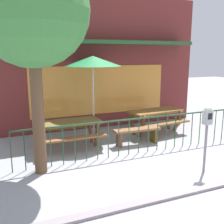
{
  "coord_description": "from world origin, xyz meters",
  "views": [
    {
      "loc": [
        -3.32,
        -4.46,
        2.61
      ],
      "look_at": [
        -0.6,
        2.0,
        1.09
      ],
      "focal_mm": 43.39,
      "sensor_mm": 36.0,
      "label": 1
    }
  ],
  "objects_px": {
    "patio_umbrella": "(93,62)",
    "picnic_table_left": "(68,127)",
    "picnic_table_right": "(155,115)",
    "patio_bench": "(137,133)",
    "parking_meter_far": "(207,122)",
    "street_tree": "(32,11)"
  },
  "relations": [
    {
      "from": "patio_umbrella",
      "to": "picnic_table_left",
      "type": "bearing_deg",
      "value": -144.67
    },
    {
      "from": "patio_umbrella",
      "to": "picnic_table_right",
      "type": "bearing_deg",
      "value": -9.84
    },
    {
      "from": "picnic_table_left",
      "to": "patio_bench",
      "type": "relative_size",
      "value": 1.29
    },
    {
      "from": "picnic_table_left",
      "to": "patio_bench",
      "type": "height_order",
      "value": "picnic_table_left"
    },
    {
      "from": "patio_bench",
      "to": "parking_meter_far",
      "type": "relative_size",
      "value": 0.94
    },
    {
      "from": "patio_bench",
      "to": "picnic_table_left",
      "type": "bearing_deg",
      "value": 165.8
    },
    {
      "from": "picnic_table_left",
      "to": "picnic_table_right",
      "type": "relative_size",
      "value": 0.94
    },
    {
      "from": "picnic_table_left",
      "to": "picnic_table_right",
      "type": "bearing_deg",
      "value": 6.49
    },
    {
      "from": "picnic_table_left",
      "to": "picnic_table_right",
      "type": "xyz_separation_m",
      "value": [
        3.04,
        0.35,
        0.0
      ]
    },
    {
      "from": "picnic_table_right",
      "to": "patio_bench",
      "type": "distance_m",
      "value": 1.42
    },
    {
      "from": "picnic_table_left",
      "to": "picnic_table_right",
      "type": "height_order",
      "value": "same"
    },
    {
      "from": "patio_umbrella",
      "to": "street_tree",
      "type": "height_order",
      "value": "street_tree"
    },
    {
      "from": "patio_bench",
      "to": "street_tree",
      "type": "distance_m",
      "value": 4.3
    },
    {
      "from": "picnic_table_left",
      "to": "patio_umbrella",
      "type": "height_order",
      "value": "patio_umbrella"
    },
    {
      "from": "parking_meter_far",
      "to": "street_tree",
      "type": "bearing_deg",
      "value": 157.36
    },
    {
      "from": "patio_umbrella",
      "to": "parking_meter_far",
      "type": "relative_size",
      "value": 1.7
    },
    {
      "from": "patio_umbrella",
      "to": "street_tree",
      "type": "bearing_deg",
      "value": -133.87
    },
    {
      "from": "patio_umbrella",
      "to": "patio_bench",
      "type": "bearing_deg",
      "value": -52.1
    },
    {
      "from": "parking_meter_far",
      "to": "street_tree",
      "type": "xyz_separation_m",
      "value": [
        -3.38,
        1.41,
        2.28
      ]
    },
    {
      "from": "patio_umbrella",
      "to": "street_tree",
      "type": "distance_m",
      "value": 3.02
    },
    {
      "from": "picnic_table_right",
      "to": "patio_umbrella",
      "type": "relative_size",
      "value": 0.76
    },
    {
      "from": "patio_umbrella",
      "to": "patio_bench",
      "type": "relative_size",
      "value": 1.8
    }
  ]
}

